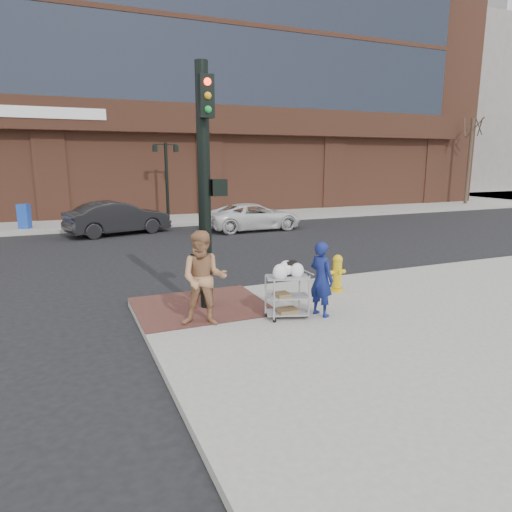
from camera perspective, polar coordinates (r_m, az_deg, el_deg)
name	(u,v)px	position (r m, az deg, el deg)	size (l,w,h in m)	color
ground	(242,322)	(9.44, -1.77, -8.27)	(220.00, 220.00, 0.00)	black
sidewalk_far	(242,195)	(43.34, -1.76, 7.68)	(65.00, 36.00, 0.15)	gray
brick_curb_ramp	(201,306)	(10.02, -6.88, -6.21)	(2.80, 2.40, 0.01)	#502825
bank_building	(158,20)	(41.57, -12.18, 26.84)	(42.00, 26.00, 28.00)	brown
filler_block	(429,113)	(63.56, 20.78, 16.34)	(14.00, 20.00, 18.00)	slate
bare_tree_a	(473,117)	(36.91, 25.53, 15.46)	(1.80, 1.80, 7.20)	#382B21
lamp_post	(167,173)	(24.83, -11.12, 10.20)	(1.32, 0.22, 4.00)	black
traffic_signal_pole	(205,181)	(9.45, -6.34, 9.26)	(0.61, 0.51, 5.00)	black
woman_blue	(321,279)	(9.27, 8.17, -2.84)	(0.56, 0.37, 1.53)	navy
pedestrian_tan	(204,279)	(8.66, -6.54, -2.83)	(0.89, 0.69, 1.83)	#A7744E
sedan_dark	(118,218)	(21.27, -16.87, 4.59)	(1.57, 4.49, 1.48)	black
minivan_white	(254,217)	(21.67, -0.24, 4.94)	(2.10, 4.55, 1.26)	silver
utility_cart	(287,292)	(9.14, 3.93, -4.57)	(0.93, 0.70, 1.15)	gray
fire_hydrant	(337,273)	(11.10, 10.12, -2.07)	(0.43, 0.30, 0.90)	gold
newsbox_blue	(24,216)	(23.69, -26.99, 4.44)	(0.47, 0.43, 1.13)	#1A40AD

